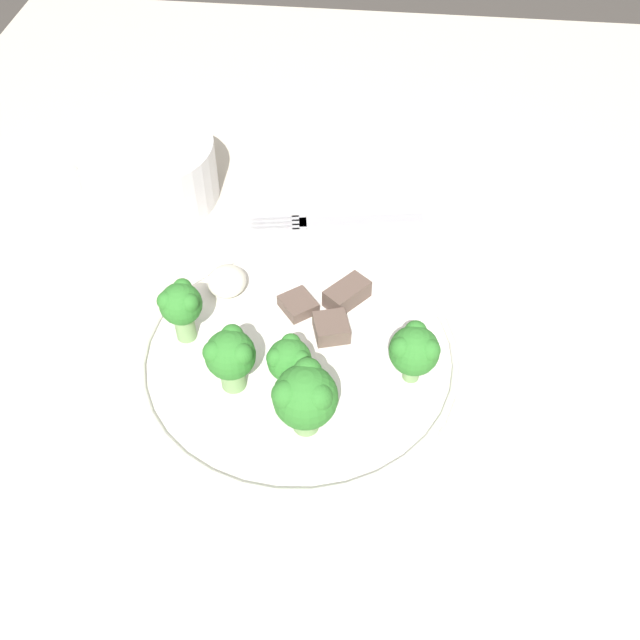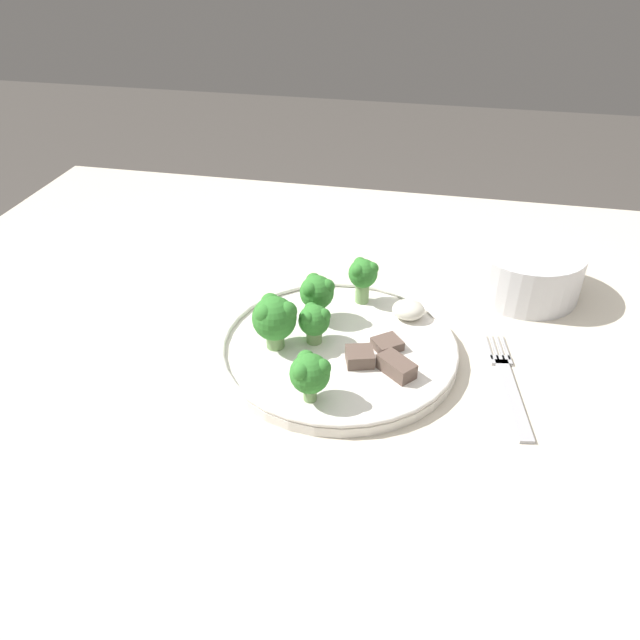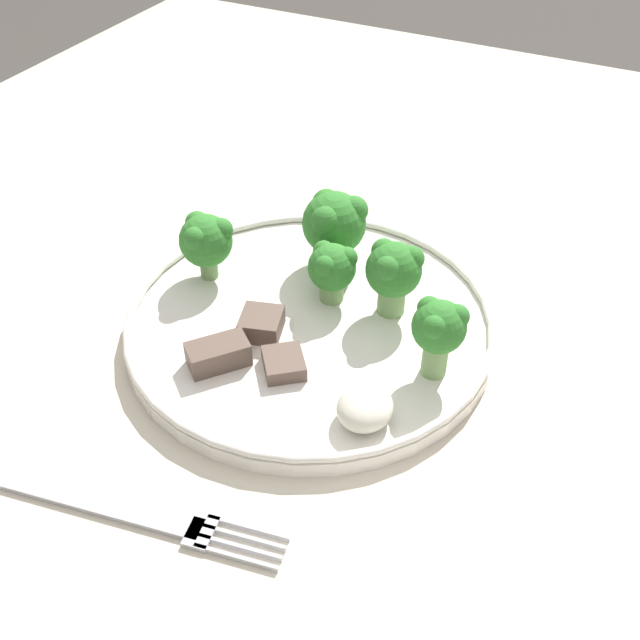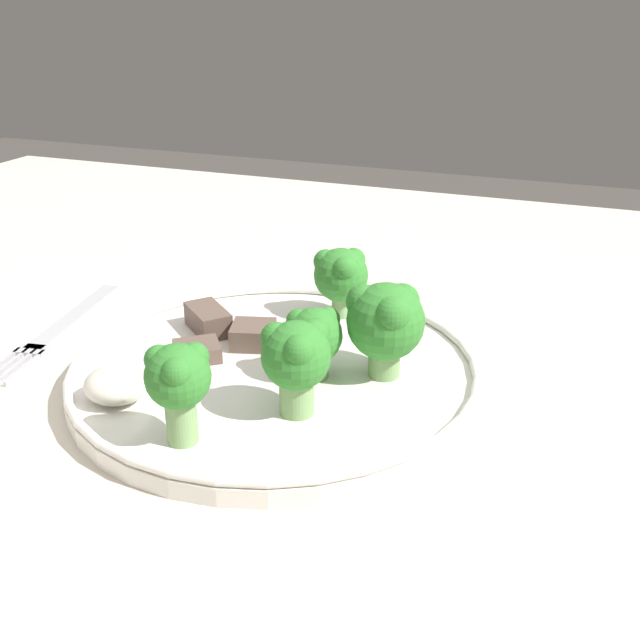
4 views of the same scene
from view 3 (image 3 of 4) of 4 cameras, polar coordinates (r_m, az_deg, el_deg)
name	(u,v)px [view 3 (image 3 of 4)]	position (r m, az deg, el deg)	size (l,w,h in m)	color
table	(268,426)	(0.63, -3.96, -8.03)	(1.32, 1.06, 0.77)	beige
dinner_plate	(310,323)	(0.57, -0.77, -0.20)	(0.28, 0.28, 0.02)	white
fork	(137,514)	(0.48, -13.75, -14.17)	(0.05, 0.18, 0.00)	#B2B2B7
broccoli_floret_near_rim_left	(394,271)	(0.56, 5.63, 3.76)	(0.04, 0.04, 0.06)	#7FA866
broccoli_floret_center_left	(206,240)	(0.60, -8.70, 6.08)	(0.04, 0.04, 0.06)	#7FA866
broccoli_floret_back_left	(332,268)	(0.57, 0.91, 4.02)	(0.04, 0.04, 0.05)	#7FA866
broccoli_floret_front_left	(334,223)	(0.60, 1.08, 7.44)	(0.05, 0.05, 0.07)	#7FA866
broccoli_floret_center_back	(439,329)	(0.51, 9.04, -0.66)	(0.04, 0.04, 0.06)	#7FA866
meat_slice_front_slice	(284,363)	(0.52, -2.77, -3.31)	(0.04, 0.04, 0.01)	brown
meat_slice_middle_slice	(218,354)	(0.53, -7.76, -2.58)	(0.05, 0.05, 0.02)	brown
meat_slice_rear_slice	(266,322)	(0.55, -4.12, -0.16)	(0.04, 0.04, 0.02)	brown
sauce_dollop	(365,408)	(0.49, 3.44, -6.69)	(0.04, 0.04, 0.02)	silver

